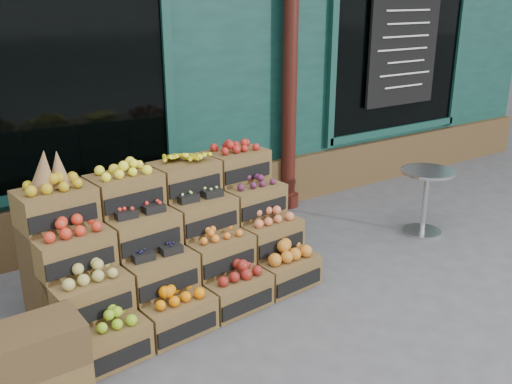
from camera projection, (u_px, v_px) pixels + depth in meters
ground at (318, 298)px, 5.13m from camera, size 60.00×60.00×0.00m
shop_facade at (99, 8)px, 8.34m from camera, size 12.00×6.24×4.80m
crate_display at (173, 250)px, 5.01m from camera, size 2.47×1.38×1.49m
spare_crates at (40, 364)px, 3.75m from camera, size 0.59×0.42×0.58m
bistro_table at (426, 194)px, 6.38m from camera, size 0.59×0.59×0.75m
shopkeeper at (82, 151)px, 6.57m from camera, size 0.75×0.62×1.75m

